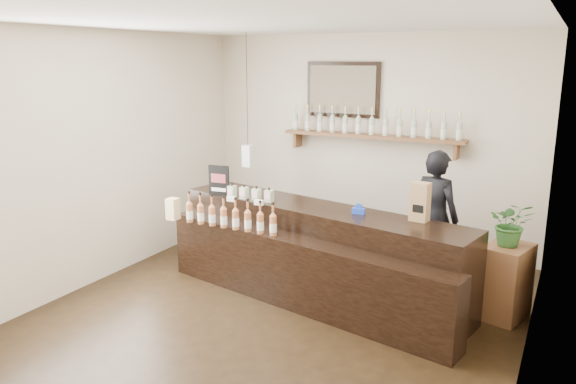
% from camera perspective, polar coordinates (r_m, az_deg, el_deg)
% --- Properties ---
extents(ground, '(5.00, 5.00, 0.00)m').
position_cam_1_polar(ground, '(5.73, -1.05, -12.26)').
color(ground, black).
rests_on(ground, ground).
extents(room_shell, '(5.00, 5.00, 5.00)m').
position_cam_1_polar(room_shell, '(5.22, -1.13, 4.84)').
color(room_shell, beige).
rests_on(room_shell, ground).
extents(back_wall_decor, '(2.66, 0.96, 1.69)m').
position_cam_1_polar(back_wall_decor, '(7.42, 6.75, 7.70)').
color(back_wall_decor, brown).
rests_on(back_wall_decor, ground).
extents(counter, '(3.46, 1.57, 1.11)m').
position_cam_1_polar(counter, '(5.98, 2.49, -6.47)').
color(counter, black).
rests_on(counter, ground).
extents(promo_sign, '(0.25, 0.05, 0.35)m').
position_cam_1_polar(promo_sign, '(6.41, -7.03, 1.14)').
color(promo_sign, black).
rests_on(promo_sign, counter).
extents(paper_bag, '(0.19, 0.15, 0.38)m').
position_cam_1_polar(paper_bag, '(5.53, 13.26, -0.98)').
color(paper_bag, '#977349').
rests_on(paper_bag, counter).
extents(tape_dispenser, '(0.13, 0.06, 0.11)m').
position_cam_1_polar(tape_dispenser, '(5.70, 7.19, -1.81)').
color(tape_dispenser, blue).
rests_on(tape_dispenser, counter).
extents(side_cabinet, '(0.49, 0.58, 0.73)m').
position_cam_1_polar(side_cabinet, '(5.92, 21.26, -8.46)').
color(side_cabinet, brown).
rests_on(side_cabinet, ground).
extents(potted_plant, '(0.44, 0.40, 0.44)m').
position_cam_1_polar(potted_plant, '(5.74, 21.75, -3.00)').
color(potted_plant, '#2B5A24').
rests_on(potted_plant, side_cabinet).
extents(shopkeeper, '(0.72, 0.58, 1.72)m').
position_cam_1_polar(shopkeeper, '(6.43, 14.76, -1.64)').
color(shopkeeper, black).
rests_on(shopkeeper, ground).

